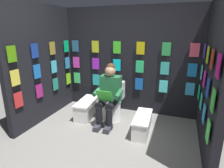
{
  "coord_description": "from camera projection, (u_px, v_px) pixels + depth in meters",
  "views": [
    {
      "loc": [
        -1.07,
        2.04,
        1.81
      ],
      "look_at": [
        0.07,
        -1.03,
        0.85
      ],
      "focal_mm": 29.92,
      "sensor_mm": 36.0,
      "label": 1
    }
  ],
  "objects": [
    {
      "name": "display_wall_back",
      "position": [
        129.0,
        61.0,
        4.11
      ],
      "size": [
        3.07,
        0.14,
        2.29
      ],
      "color": "black",
      "rests_on": "ground"
    },
    {
      "name": "display_wall_left",
      "position": [
        213.0,
        77.0,
        2.71
      ],
      "size": [
        0.14,
        1.88,
        2.29
      ],
      "color": "black",
      "rests_on": "ground"
    },
    {
      "name": "toilet",
      "position": [
        113.0,
        103.0,
        3.9
      ],
      "size": [
        0.41,
        0.56,
        0.77
      ],
      "rotation": [
        0.0,
        0.0,
        0.02
      ],
      "color": "white",
      "rests_on": "ground"
    },
    {
      "name": "ground_plane",
      "position": [
        92.0,
        159.0,
        2.7
      ],
      "size": [
        30.0,
        30.0,
        0.0
      ],
      "primitive_type": "plane",
      "color": "gray"
    },
    {
      "name": "display_wall_right",
      "position": [
        42.0,
        64.0,
        3.74
      ],
      "size": [
        0.14,
        1.88,
        2.29
      ],
      "color": "black",
      "rests_on": "ground"
    },
    {
      "name": "person_reading",
      "position": [
        109.0,
        94.0,
        3.62
      ],
      "size": [
        0.53,
        0.69,
        1.19
      ],
      "rotation": [
        0.0,
        0.0,
        0.02
      ],
      "color": "#286B42",
      "rests_on": "ground"
    },
    {
      "name": "comic_longbox_near",
      "position": [
        87.0,
        108.0,
        4.04
      ],
      "size": [
        0.39,
        0.8,
        0.35
      ],
      "rotation": [
        0.0,
        0.0,
        0.1
      ],
      "color": "white",
      "rests_on": "ground"
    },
    {
      "name": "comic_longbox_far",
      "position": [
        142.0,
        124.0,
        3.38
      ],
      "size": [
        0.31,
        0.76,
        0.33
      ],
      "rotation": [
        0.0,
        0.0,
        0.05
      ],
      "color": "white",
      "rests_on": "ground"
    }
  ]
}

